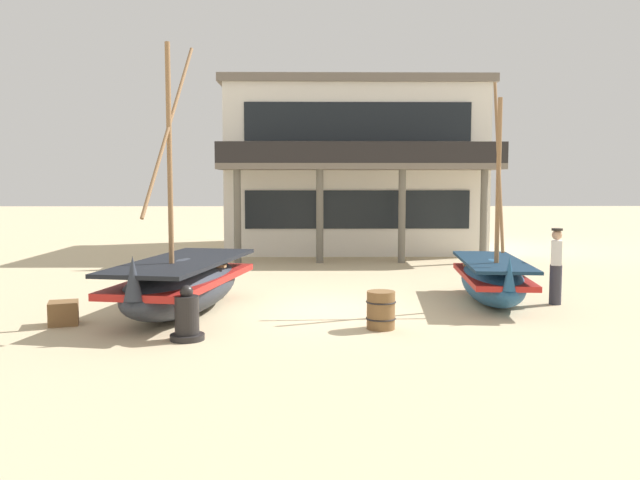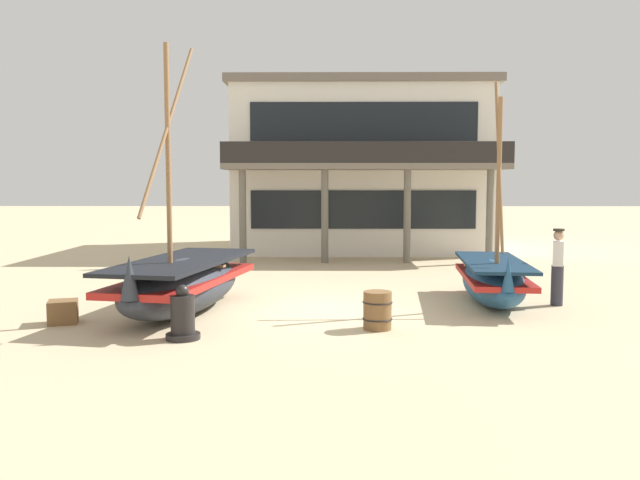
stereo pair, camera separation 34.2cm
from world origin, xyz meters
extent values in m
plane|color=#CCB78E|center=(0.00, 0.00, 0.00)|extent=(120.00, 120.00, 0.00)
ellipsoid|color=#2D333D|center=(-2.82, -0.25, 0.56)|extent=(2.50, 4.96, 1.11)
cube|color=red|center=(-2.82, -0.25, 0.70)|extent=(2.48, 4.77, 0.13)
cube|color=black|center=(-2.82, -0.25, 1.07)|extent=(2.53, 4.87, 0.08)
cone|color=#2D333D|center=(-3.24, -2.49, 1.06)|extent=(0.39, 0.39, 0.78)
cylinder|color=olive|center=(-2.93, -0.83, 3.07)|extent=(0.10, 0.10, 4.58)
cylinder|color=olive|center=(-2.93, -0.83, 3.77)|extent=(0.55, 2.59, 3.46)
cube|color=olive|center=(-2.76, 0.10, 0.95)|extent=(1.58, 0.45, 0.06)
ellipsoid|color=#23517A|center=(3.84, 0.81, 0.48)|extent=(1.62, 3.98, 0.97)
cube|color=red|center=(3.84, 0.81, 0.60)|extent=(1.62, 3.82, 0.12)
cube|color=#132C43|center=(3.84, 0.81, 0.93)|extent=(1.65, 3.90, 0.07)
cone|color=#23517A|center=(3.66, -1.04, 0.92)|extent=(0.27, 0.27, 0.68)
cylinder|color=olive|center=(3.79, 0.33, 2.57)|extent=(0.10, 0.10, 3.80)
cylinder|color=olive|center=(3.79, 0.33, 3.06)|extent=(0.21, 1.41, 3.64)
cube|color=olive|center=(3.87, 1.10, 0.82)|extent=(1.20, 0.27, 0.06)
cylinder|color=#33333D|center=(5.19, 0.61, 0.44)|extent=(0.26, 0.26, 0.88)
cube|color=silver|center=(5.19, 0.61, 1.15)|extent=(0.33, 0.41, 0.54)
sphere|color=tan|center=(5.19, 0.61, 1.54)|extent=(0.22, 0.22, 0.22)
cylinder|color=#2D2823|center=(5.19, 0.61, 1.66)|extent=(0.24, 0.24, 0.05)
cylinder|color=black|center=(-2.32, -2.56, 0.05)|extent=(0.59, 0.59, 0.10)
cylinder|color=black|center=(-2.32, -2.56, 0.43)|extent=(0.41, 0.41, 0.66)
sphere|color=black|center=(-2.32, -2.56, 0.83)|extent=(0.23, 0.23, 0.23)
cylinder|color=brown|center=(1.08, -1.76, 0.35)|extent=(0.52, 0.52, 0.70)
torus|color=black|center=(1.08, -1.76, 0.50)|extent=(0.56, 0.56, 0.03)
torus|color=black|center=(1.08, -1.76, 0.20)|extent=(0.56, 0.56, 0.03)
cube|color=brown|center=(-4.89, -1.31, 0.22)|extent=(0.66, 0.66, 0.44)
cube|color=white|center=(1.46, 13.32, 3.12)|extent=(9.59, 6.97, 6.23)
cube|color=#70665B|center=(1.46, 13.32, 6.38)|extent=(9.97, 7.25, 0.30)
cube|color=black|center=(1.46, 9.81, 1.71)|extent=(8.05, 0.06, 1.37)
cube|color=black|center=(1.46, 9.81, 4.83)|extent=(8.05, 0.06, 1.37)
cube|color=#70665B|center=(1.46, 8.83, 3.22)|extent=(9.59, 2.01, 0.20)
cylinder|color=#666056|center=(-2.65, 8.13, 1.56)|extent=(0.24, 0.24, 3.12)
cylinder|color=#666056|center=(0.09, 8.13, 1.56)|extent=(0.24, 0.24, 3.12)
cylinder|color=#666056|center=(2.83, 8.13, 1.56)|extent=(0.24, 0.24, 3.12)
cylinder|color=#666056|center=(5.57, 8.13, 1.56)|extent=(0.24, 0.24, 3.12)
cube|color=black|center=(1.46, 7.86, 3.67)|extent=(9.59, 0.08, 0.70)
camera|label=1|loc=(-0.19, -13.56, 2.69)|focal=36.66mm
camera|label=2|loc=(0.15, -13.56, 2.69)|focal=36.66mm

